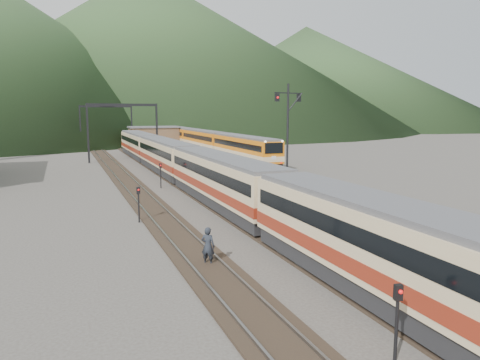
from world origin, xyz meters
name	(u,v)px	position (x,y,z in m)	size (l,w,h in m)	color
ground	(432,331)	(0.00, 0.00, 0.00)	(400.00, 400.00, 0.00)	#47423D
track_main	(168,174)	(0.00, 40.00, 0.07)	(2.60, 200.00, 0.23)	black
track_far	(122,176)	(-5.00, 40.00, 0.07)	(2.60, 200.00, 0.23)	black
track_second	(262,169)	(11.50, 40.00, 0.07)	(2.60, 200.00, 0.23)	black
platform	(221,170)	(5.60, 38.00, 0.50)	(8.00, 100.00, 1.00)	gray
gantry_near	(123,121)	(-2.85, 55.00, 5.59)	(9.55, 0.25, 8.00)	black
gantry_far	(106,118)	(-2.85, 80.00, 5.59)	(9.55, 0.25, 8.00)	black
station_shed	(154,134)	(5.60, 78.00, 2.57)	(9.40, 4.40, 3.10)	brown
hill_b	(144,49)	(30.00, 230.00, 37.50)	(220.00, 220.00, 75.00)	#304B27
hill_c	(305,76)	(110.00, 210.00, 25.00)	(160.00, 160.00, 50.00)	#304B27
main_train	(188,166)	(0.00, 30.87, 1.96)	(2.83, 77.74, 3.46)	beige
second_train	(204,142)	(11.50, 64.48, 1.87)	(2.69, 55.36, 3.29)	orange
signal_mast	(288,131)	(3.01, 16.52, 5.68)	(2.16, 0.62, 7.73)	black
short_signal_a	(397,313)	(-2.38, -1.11, 1.46)	(0.24, 0.19, 2.27)	black
short_signal_b	(161,172)	(-2.56, 30.92, 1.46)	(0.23, 0.17, 2.27)	black
short_signal_c	(139,200)	(-6.50, 18.22, 1.46)	(0.23, 0.17, 2.27)	black
worker	(208,246)	(-4.84, 8.74, 0.89)	(0.65, 0.43, 1.79)	#222730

